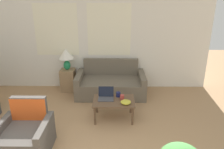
# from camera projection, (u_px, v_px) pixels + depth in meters

# --- Properties ---
(wall_back) EXTENTS (6.37, 0.06, 2.60)m
(wall_back) POSITION_uv_depth(u_px,v_px,m) (86.00, 39.00, 5.63)
(wall_back) COLOR white
(wall_back) RESTS_ON ground_plane
(couch) EXTENTS (1.70, 0.91, 0.83)m
(couch) POSITION_uv_depth(u_px,v_px,m) (111.00, 84.00, 5.54)
(couch) COLOR #665B4C
(couch) RESTS_ON ground_plane
(armchair) EXTENTS (0.78, 0.78, 0.82)m
(armchair) POSITION_uv_depth(u_px,v_px,m) (26.00, 137.00, 3.49)
(armchair) COLOR #514C47
(armchair) RESTS_ON ground_plane
(side_table) EXTENTS (0.36, 0.36, 0.57)m
(side_table) POSITION_uv_depth(u_px,v_px,m) (68.00, 80.00, 5.72)
(side_table) COLOR #937551
(side_table) RESTS_ON ground_plane
(table_lamp) EXTENTS (0.39, 0.39, 0.55)m
(table_lamp) POSITION_uv_depth(u_px,v_px,m) (66.00, 56.00, 5.49)
(table_lamp) COLOR #1E8451
(table_lamp) RESTS_ON side_table
(coffee_table) EXTENTS (0.83, 0.57, 0.41)m
(coffee_table) POSITION_uv_depth(u_px,v_px,m) (114.00, 102.00, 4.37)
(coffee_table) COLOR brown
(coffee_table) RESTS_ON ground_plane
(laptop) EXTENTS (0.31, 0.26, 0.22)m
(laptop) POSITION_uv_depth(u_px,v_px,m) (106.00, 96.00, 4.41)
(laptop) COLOR #47474C
(laptop) RESTS_ON coffee_table
(cup_navy) EXTENTS (0.09, 0.09, 0.10)m
(cup_navy) POSITION_uv_depth(u_px,v_px,m) (118.00, 94.00, 4.50)
(cup_navy) COLOR #191E4C
(cup_navy) RESTS_ON coffee_table
(cup_yellow) EXTENTS (0.08, 0.08, 0.10)m
(cup_yellow) POSITION_uv_depth(u_px,v_px,m) (122.00, 97.00, 4.38)
(cup_yellow) COLOR #B23D38
(cup_yellow) RESTS_ON coffee_table
(snack_bowl) EXTENTS (0.20, 0.20, 0.07)m
(snack_bowl) POSITION_uv_depth(u_px,v_px,m) (126.00, 102.00, 4.21)
(snack_bowl) COLOR gold
(snack_bowl) RESTS_ON coffee_table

